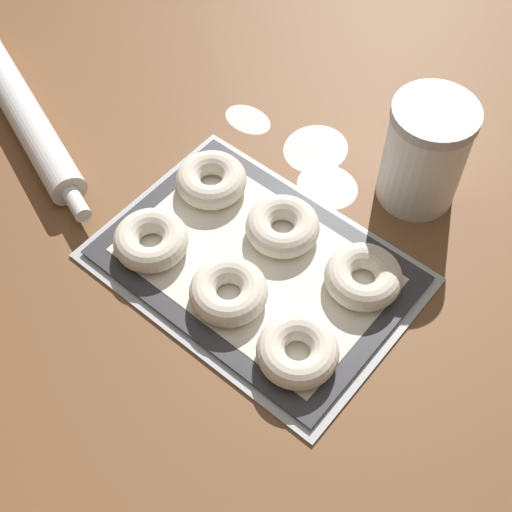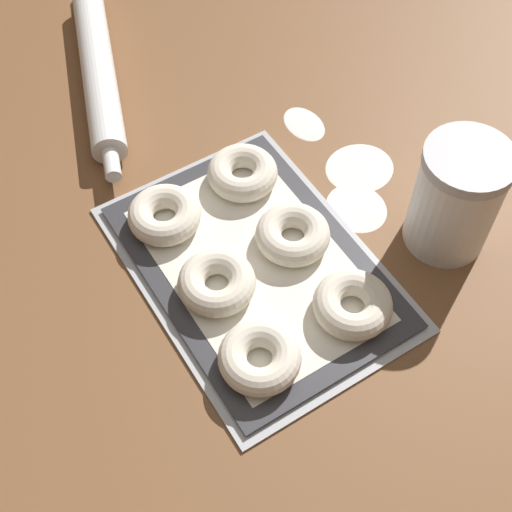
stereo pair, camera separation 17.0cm
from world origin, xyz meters
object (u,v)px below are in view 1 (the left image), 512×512
Objects in this scene: bagel_front_right at (298,351)px; bagel_back_center at (283,226)px; rolling_pin at (23,111)px; bagel_front_left at (151,240)px; bagel_back_right at (363,277)px; flour_canister at (425,153)px; bagel_back_left at (211,180)px; baking_tray at (256,266)px; bagel_front_center at (226,290)px.

bagel_back_center is at bearing 134.03° from bagel_front_right.
rolling_pin is (-0.45, -0.08, -0.00)m from bagel_back_center.
bagel_front_left is 1.00× the size of bagel_back_right.
flour_canister reaches higher than bagel_back_center.
flour_canister reaches higher than bagel_back_left.
bagel_back_right is (0.13, 0.00, 0.00)m from bagel_back_center.
bagel_back_right is 0.20m from flour_canister.
flour_canister is 0.61m from rolling_pin.
baking_tray is 0.15m from bagel_front_left.
bagel_front_left and bagel_front_right have the same top height.
baking_tray is 0.46m from rolling_pin.
bagel_front_center is 0.13m from bagel_back_center.
rolling_pin is at bearing -169.81° from bagel_back_center.
bagel_back_left is (-0.01, 0.13, 0.00)m from bagel_front_left.
rolling_pin is (-0.46, 0.05, -0.00)m from bagel_front_center.
bagel_back_left is 0.22× the size of rolling_pin.
rolling_pin is at bearing -165.82° from bagel_back_left.
bagel_front_right is 0.22× the size of rolling_pin.
flour_canister is 0.36× the size of rolling_pin.
bagel_front_right is at bearing -30.41° from baking_tray.
bagel_back_center is 1.00× the size of bagel_back_right.
bagel_front_right and bagel_back_left have the same top height.
bagel_back_center is at bearing 93.30° from baking_tray.
bagel_front_right is 0.14m from bagel_back_right.
bagel_front_right and bagel_back_right have the same top height.
bagel_front_left and bagel_front_center have the same top height.
bagel_back_right is at bearing -79.22° from flour_canister.
bagel_front_center and bagel_back_left have the same top height.
baking_tray is at bearing -24.48° from bagel_back_left.
bagel_back_left is (-0.14, 0.13, 0.00)m from bagel_front_center.
bagel_front_left is at bearing -150.62° from baking_tray.
bagel_front_left is at bearing -132.80° from bagel_back_center.
rolling_pin is (-0.58, -0.08, -0.00)m from bagel_back_right.
flour_canister is at bearing 100.78° from bagel_back_right.
bagel_front_left is 0.13m from bagel_front_center.
bagel_back_right is at bearing 27.98° from bagel_front_left.
bagel_front_left is 0.22× the size of rolling_pin.
rolling_pin is (-0.55, -0.27, -0.06)m from flour_canister.
bagel_front_left is 1.00× the size of bagel_front_right.
flour_canister is (0.22, 0.32, 0.05)m from bagel_front_left.
bagel_front_center is 0.22× the size of rolling_pin.
rolling_pin is (-0.45, -0.02, 0.02)m from baking_tray.
baking_tray is at bearing -153.42° from bagel_back_right.
bagel_front_left is 1.00× the size of bagel_back_center.
bagel_front_left reaches higher than baking_tray.
bagel_front_right is at bearing -45.97° from bagel_back_center.
bagel_front_left is (-0.13, -0.07, 0.03)m from baking_tray.
bagel_front_right is 1.00× the size of bagel_back_right.
bagel_front_center is at bearing -133.81° from bagel_back_right.
bagel_front_center and bagel_back_right have the same top height.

